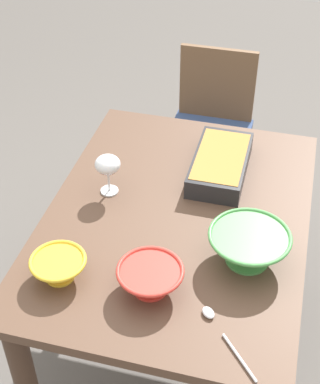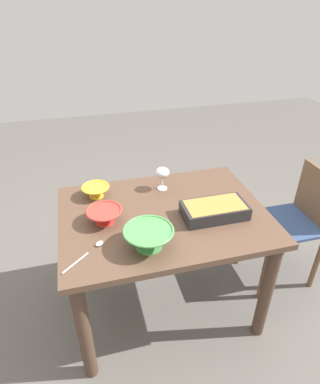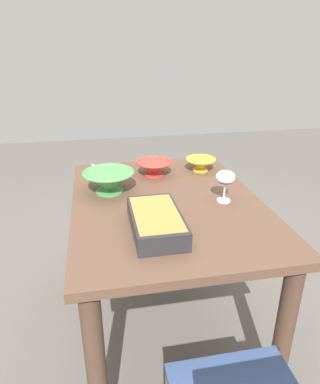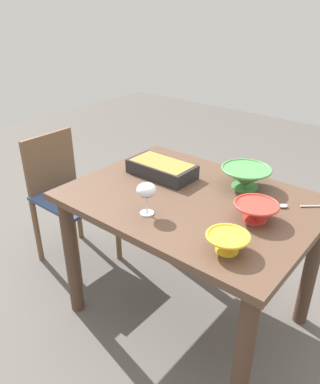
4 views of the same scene
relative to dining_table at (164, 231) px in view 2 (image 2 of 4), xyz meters
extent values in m
plane|color=#5B5651|center=(0.00, 0.00, -0.62)|extent=(8.00, 8.00, 0.00)
cube|color=brown|center=(0.00, 0.00, 0.11)|extent=(1.15, 0.85, 0.04)
cylinder|color=#493427|center=(-0.51, -0.36, -0.26)|extent=(0.07, 0.07, 0.71)
cylinder|color=#493427|center=(0.51, -0.36, -0.26)|extent=(0.07, 0.07, 0.71)
cylinder|color=#493427|center=(-0.51, 0.36, -0.26)|extent=(0.07, 0.07, 0.71)
cylinder|color=#493427|center=(0.51, 0.36, -0.26)|extent=(0.07, 0.07, 0.71)
cube|color=#334772|center=(-0.86, -0.05, -0.15)|extent=(0.44, 0.38, 0.02)
cube|color=brown|center=(-1.06, -0.05, 0.04)|extent=(0.02, 0.36, 0.36)
cylinder|color=brown|center=(-0.65, -0.22, -0.39)|extent=(0.04, 0.04, 0.46)
cylinder|color=brown|center=(-0.65, 0.12, -0.39)|extent=(0.04, 0.04, 0.46)
cylinder|color=brown|center=(-1.06, -0.22, -0.39)|extent=(0.04, 0.04, 0.46)
cylinder|color=brown|center=(-1.06, 0.12, -0.39)|extent=(0.04, 0.04, 0.46)
cylinder|color=white|center=(-0.06, -0.25, 0.13)|extent=(0.06, 0.06, 0.01)
cylinder|color=white|center=(-0.06, -0.25, 0.18)|extent=(0.01, 0.01, 0.08)
ellipsoid|color=white|center=(-0.06, -0.25, 0.25)|extent=(0.09, 0.09, 0.06)
ellipsoid|color=#4C0A19|center=(-0.06, -0.25, 0.24)|extent=(0.08, 0.08, 0.04)
cube|color=#262628|center=(-0.26, 0.10, 0.17)|extent=(0.35, 0.19, 0.07)
cube|color=#B27A38|center=(-0.26, 0.10, 0.19)|extent=(0.32, 0.17, 0.02)
cylinder|color=#4C994C|center=(0.14, 0.25, 0.13)|extent=(0.13, 0.13, 0.01)
cone|color=#4C994C|center=(0.14, 0.25, 0.18)|extent=(0.24, 0.24, 0.09)
torus|color=#4C994C|center=(0.14, 0.25, 0.23)|extent=(0.25, 0.25, 0.01)
cylinder|color=red|center=(0.33, 0.00, 0.13)|extent=(0.10, 0.10, 0.01)
cone|color=red|center=(0.33, 0.00, 0.17)|extent=(0.18, 0.18, 0.07)
torus|color=red|center=(0.33, 0.00, 0.20)|extent=(0.19, 0.19, 0.01)
cylinder|color=yellow|center=(0.35, -0.27, 0.13)|extent=(0.09, 0.09, 0.01)
cone|color=yellow|center=(0.35, -0.27, 0.17)|extent=(0.16, 0.16, 0.06)
torus|color=yellow|center=(0.35, -0.27, 0.20)|extent=(0.17, 0.17, 0.01)
cylinder|color=silver|center=(0.50, 0.28, 0.13)|extent=(0.12, 0.11, 0.01)
ellipsoid|color=silver|center=(0.38, 0.18, 0.14)|extent=(0.05, 0.05, 0.01)
camera|label=1|loc=(1.38, 0.30, 1.39)|focal=53.69mm
camera|label=2|loc=(0.40, 1.44, 1.21)|focal=30.66mm
camera|label=3|loc=(-1.41, 0.30, 0.80)|focal=32.43mm
camera|label=4|loc=(0.89, -1.31, 0.97)|focal=35.30mm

